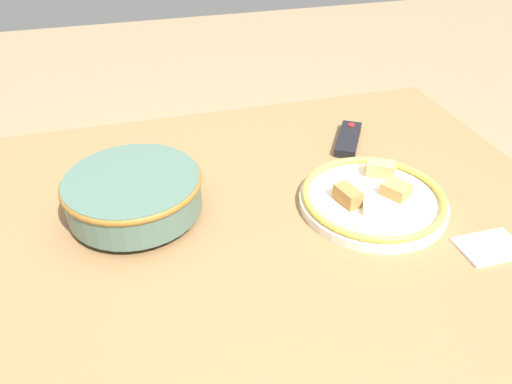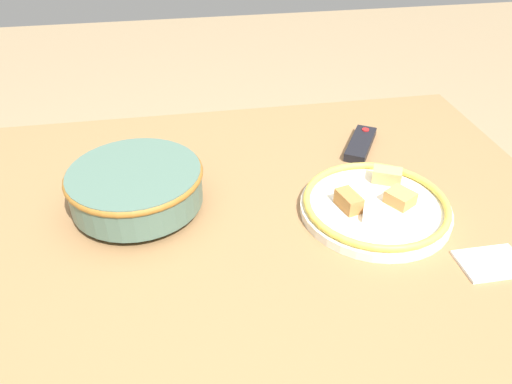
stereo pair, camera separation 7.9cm
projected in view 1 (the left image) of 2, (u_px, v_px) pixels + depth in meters
The scene contains 5 objects.
dining_table at pixel (250, 248), 1.03m from camera, with size 1.28×0.94×0.75m.
noodle_bowl at pixel (134, 193), 0.96m from camera, with size 0.27×0.27×0.09m.
food_plate at pixel (373, 198), 1.00m from camera, with size 0.29×0.29×0.05m.
tv_remote at pixel (348, 139), 1.21m from camera, with size 0.12×0.16×0.02m.
folded_napkin at pixel (490, 247), 0.90m from camera, with size 0.11×0.08×0.01m.
Camera 1 is at (-0.20, -0.75, 1.36)m, focal length 35.00 mm.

